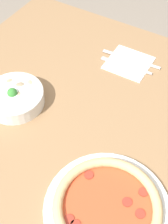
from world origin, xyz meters
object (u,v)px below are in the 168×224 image
Objects in this scene: pizza at (107,207)px; fork at (127,66)px; bowl at (15,96)px; knife at (134,60)px.

fork is (0.51, 0.19, -0.01)m from pizza.
bowl is (0.17, 0.43, 0.01)m from pizza.
pizza is at bearing 106.07° from fork.
knife is at bearing -104.42° from fork.
bowl is at bearing 53.16° from knife.
bowl reaches higher than knife.
bowl is at bearing 68.28° from pizza.
fork is 0.87× the size of knife.
pizza is at bearing -111.72° from bowl.
pizza is 1.65× the size of fork.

